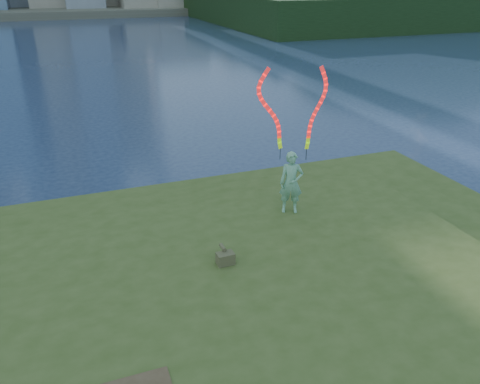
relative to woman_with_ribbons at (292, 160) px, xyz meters
name	(u,v)px	position (x,y,z in m)	size (l,w,h in m)	color
ground	(181,328)	(-3.58, -2.47, -2.21)	(320.00, 320.00, 0.00)	#1B2844
far_shore	(61,8)	(-3.58, 92.53, -1.61)	(320.00, 40.00, 1.20)	brown
wooded_hill	(438,15)	(55.99, 57.49, -2.05)	(78.00, 50.00, 63.00)	black
woman_with_ribbons	(292,160)	(0.00, 0.00, 0.00)	(1.89, 0.83, 4.01)	#20783C
canvas_bag	(225,258)	(-2.38, -1.74, -1.27)	(0.37, 0.43, 0.35)	#484529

